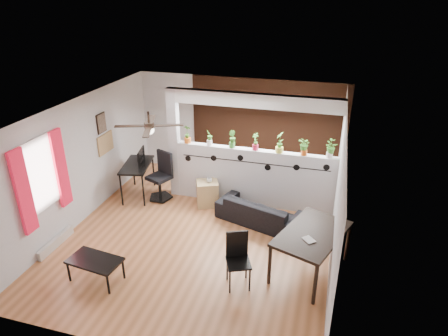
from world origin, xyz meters
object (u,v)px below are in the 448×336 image
at_px(cube_shelf, 207,193).
at_px(folding_chair, 238,254).
at_px(potted_plant_4, 280,142).
at_px(potted_plant_6, 330,148).
at_px(sofa, 260,212).
at_px(potted_plant_1, 209,137).
at_px(dining_table, 312,237).
at_px(ceiling_fan, 149,127).
at_px(potted_plant_2, 232,139).
at_px(coffee_table, 95,262).
at_px(cup, 209,180).
at_px(computer_desk, 137,167).
at_px(potted_plant_5, 305,146).
at_px(potted_plant_0, 187,133).
at_px(office_chair, 161,179).
at_px(potted_plant_3, 256,141).

relative_size(cube_shelf, folding_chair, 0.61).
bearing_deg(potted_plant_4, potted_plant_6, 0.00).
height_order(potted_plant_4, sofa, potted_plant_4).
height_order(cube_shelf, folding_chair, folding_chair).
distance_m(potted_plant_1, dining_table, 3.37).
xyz_separation_m(ceiling_fan, potted_plant_2, (1.07, 1.80, -0.76)).
distance_m(dining_table, folding_chair, 1.32).
xyz_separation_m(potted_plant_1, potted_plant_6, (2.63, 0.00, 0.01)).
bearing_deg(potted_plant_4, sofa, -106.38).
height_order(cube_shelf, coffee_table, cube_shelf).
bearing_deg(cup, computer_desk, 180.00).
bearing_deg(potted_plant_2, coffee_table, -114.42).
xyz_separation_m(potted_plant_4, potted_plant_5, (0.53, -0.00, -0.04)).
height_order(sofa, cup, cup).
bearing_deg(ceiling_fan, cube_shelf, 68.06).
xyz_separation_m(computer_desk, coffee_table, (0.71, -2.99, -0.36)).
distance_m(potted_plant_4, folding_chair, 2.92).
height_order(potted_plant_4, cup, potted_plant_4).
bearing_deg(potted_plant_1, potted_plant_5, -0.00).
height_order(potted_plant_1, potted_plant_4, potted_plant_4).
xyz_separation_m(ceiling_fan, coffee_table, (-0.44, -1.53, -1.94)).
height_order(sofa, dining_table, dining_table).
distance_m(computer_desk, coffee_table, 3.10).
bearing_deg(potted_plant_0, ceiling_fan, -90.64).
xyz_separation_m(computer_desk, office_chair, (0.61, 0.01, -0.24)).
bearing_deg(potted_plant_2, cube_shelf, -144.98).
relative_size(cube_shelf, cup, 4.72).
bearing_deg(office_chair, computer_desk, -178.75).
relative_size(sofa, dining_table, 1.04).
height_order(potted_plant_5, sofa, potted_plant_5).
relative_size(potted_plant_4, sofa, 0.26).
distance_m(potted_plant_1, potted_plant_3, 1.05).
distance_m(potted_plant_0, potted_plant_1, 0.53).
bearing_deg(potted_plant_5, sofa, -134.67).
relative_size(potted_plant_3, office_chair, 0.34).
relative_size(potted_plant_1, potted_plant_4, 0.77).
distance_m(potted_plant_2, potted_plant_3, 0.53).
xyz_separation_m(potted_plant_5, coffee_table, (-3.09, -3.33, -1.18)).
xyz_separation_m(potted_plant_1, potted_plant_5, (2.11, -0.00, 0.01)).
xyz_separation_m(potted_plant_4, office_chair, (-2.67, -0.33, -1.10)).
bearing_deg(potted_plant_3, ceiling_fan, -131.63).
height_order(ceiling_fan, potted_plant_4, ceiling_fan).
bearing_deg(computer_desk, coffee_table, -76.60).
bearing_deg(ceiling_fan, potted_plant_0, 89.36).
height_order(potted_plant_0, cup, potted_plant_0).
xyz_separation_m(sofa, folding_chair, (-0.01, -1.97, 0.31)).
height_order(potted_plant_2, computer_desk, potted_plant_2).
relative_size(potted_plant_2, computer_desk, 0.32).
bearing_deg(office_chair, potted_plant_5, 5.83).
xyz_separation_m(ceiling_fan, potted_plant_4, (2.13, 1.80, -0.72)).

